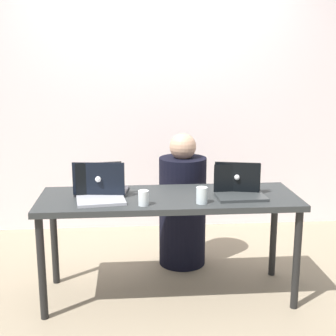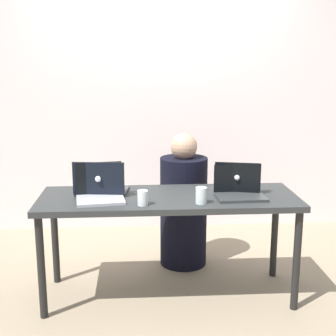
% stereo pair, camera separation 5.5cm
% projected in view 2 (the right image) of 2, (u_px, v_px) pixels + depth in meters
% --- Properties ---
extents(ground_plane, '(12.00, 12.00, 0.00)m').
position_uv_depth(ground_plane, '(169.00, 294.00, 3.31)').
color(ground_plane, gray).
extents(back_wall, '(4.52, 0.10, 2.41)m').
position_uv_depth(back_wall, '(159.00, 105.00, 4.48)').
color(back_wall, white).
rests_on(back_wall, ground).
extents(desk, '(1.74, 0.60, 0.72)m').
position_uv_depth(desk, '(169.00, 206.00, 3.17)').
color(desk, '#2C3030').
rests_on(desk, ground).
extents(person_at_center, '(0.44, 0.44, 1.07)m').
position_uv_depth(person_at_center, '(184.00, 207.00, 3.73)').
color(person_at_center, black).
rests_on(person_at_center, ground).
extents(laptop_front_right, '(0.33, 0.25, 0.21)m').
position_uv_depth(laptop_front_right, '(240.00, 190.00, 3.12)').
color(laptop_front_right, '#333637').
rests_on(laptop_front_right, desk).
extents(laptop_back_left, '(0.37, 0.30, 0.24)m').
position_uv_depth(laptop_back_left, '(101.00, 186.00, 3.19)').
color(laptop_back_left, '#39393F').
rests_on(laptop_back_left, desk).
extents(laptop_back_right, '(0.35, 0.29, 0.22)m').
position_uv_depth(laptop_back_right, '(237.00, 185.00, 3.25)').
color(laptop_back_right, silver).
rests_on(laptop_back_right, desk).
extents(laptop_front_left, '(0.34, 0.29, 0.23)m').
position_uv_depth(laptop_front_left, '(100.00, 192.00, 3.06)').
color(laptop_front_left, '#B1B2BB').
rests_on(laptop_front_left, desk).
extents(water_glass_right, '(0.07, 0.07, 0.11)m').
position_uv_depth(water_glass_right, '(201.00, 197.00, 2.98)').
color(water_glass_right, silver).
rests_on(water_glass_right, desk).
extents(water_glass_left, '(0.07, 0.07, 0.10)m').
position_uv_depth(water_glass_left, '(143.00, 199.00, 2.94)').
color(water_glass_left, white).
rests_on(water_glass_left, desk).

